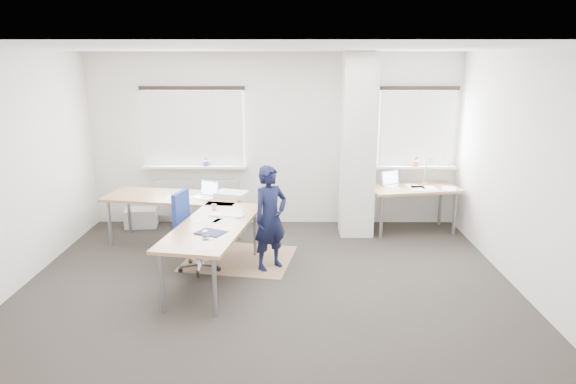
{
  "coord_description": "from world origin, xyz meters",
  "views": [
    {
      "loc": [
        0.27,
        -5.82,
        2.68
      ],
      "look_at": [
        0.23,
        0.9,
        0.94
      ],
      "focal_mm": 32.0,
      "sensor_mm": 36.0,
      "label": 1
    }
  ],
  "objects_px": {
    "desk_main": "(195,211)",
    "person": "(270,218)",
    "task_chair": "(196,249)",
    "desk_side": "(413,190)"
  },
  "relations": [
    {
      "from": "person",
      "to": "task_chair",
      "type": "bearing_deg",
      "value": 144.94
    },
    {
      "from": "desk_main",
      "to": "person",
      "type": "distance_m",
      "value": 1.07
    },
    {
      "from": "person",
      "to": "desk_main",
      "type": "bearing_deg",
      "value": 124.82
    },
    {
      "from": "desk_side",
      "to": "desk_main",
      "type": "bearing_deg",
      "value": -169.42
    },
    {
      "from": "desk_main",
      "to": "desk_side",
      "type": "distance_m",
      "value": 3.45
    },
    {
      "from": "desk_main",
      "to": "task_chair",
      "type": "xyz_separation_m",
      "value": [
        0.06,
        -0.36,
        -0.4
      ]
    },
    {
      "from": "desk_side",
      "to": "task_chair",
      "type": "xyz_separation_m",
      "value": [
        -3.16,
        -1.58,
        -0.39
      ]
    },
    {
      "from": "desk_side",
      "to": "task_chair",
      "type": "distance_m",
      "value": 3.56
    },
    {
      "from": "person",
      "to": "desk_side",
      "type": "bearing_deg",
      "value": -4.53
    },
    {
      "from": "desk_main",
      "to": "task_chair",
      "type": "distance_m",
      "value": 0.55
    }
  ]
}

